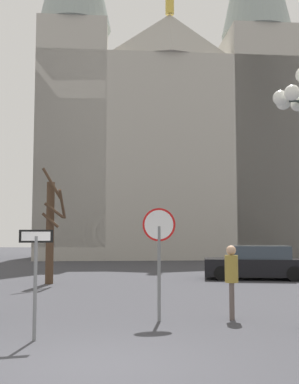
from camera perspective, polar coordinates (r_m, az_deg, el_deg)
name	(u,v)px	position (r m, az deg, el deg)	size (l,w,h in m)	color
ground_plane	(93,367)	(7.72, -6.92, -20.38)	(120.00, 120.00, 0.00)	#38383D
cathedral	(165,124)	(40.78, 1.91, 8.22)	(21.92, 13.43, 33.63)	#ADA89E
stop_sign	(159,241)	(11.10, 1.17, -6.02)	(0.78, 0.18, 2.64)	slate
one_way_arrow_sign	(36,269)	(9.42, -13.71, -9.08)	(0.63, 0.22, 2.11)	slate
bare_tree	(51,229)	(19.57, -11.96, -4.41)	(0.89, 1.13, 4.69)	#473323
parked_car_far_black	(257,263)	(21.64, 12.92, -8.48)	(4.63, 2.13, 1.48)	black
pedestrian_standing	(231,274)	(11.57, 9.96, -9.83)	(0.32, 0.32, 1.75)	#594C47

